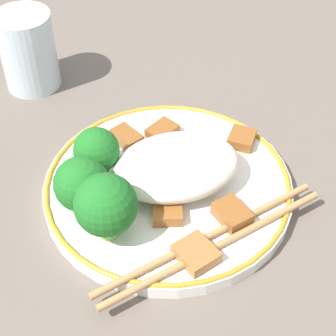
# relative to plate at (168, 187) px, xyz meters

# --- Properties ---
(ground_plane) EXTENTS (3.00, 3.00, 0.00)m
(ground_plane) POSITION_rel_plate_xyz_m (0.00, 0.00, -0.01)
(ground_plane) COLOR #665B51
(plate) EXTENTS (0.23, 0.23, 0.02)m
(plate) POSITION_rel_plate_xyz_m (0.00, 0.00, 0.00)
(plate) COLOR white
(plate) RESTS_ON ground_plane
(rice_mound) EXTENTS (0.12, 0.08, 0.04)m
(rice_mound) POSITION_rel_plate_xyz_m (0.01, 0.00, 0.02)
(rice_mound) COLOR white
(rice_mound) RESTS_ON plate
(broccoli_back_left) EXTENTS (0.04, 0.04, 0.05)m
(broccoli_back_left) POSITION_rel_plate_xyz_m (-0.06, 0.03, 0.04)
(broccoli_back_left) COLOR #72AD4C
(broccoli_back_left) RESTS_ON plate
(broccoli_back_center) EXTENTS (0.05, 0.05, 0.05)m
(broccoli_back_center) POSITION_rel_plate_xyz_m (-0.08, -0.01, 0.03)
(broccoli_back_center) COLOR #72AD4C
(broccoli_back_center) RESTS_ON plate
(broccoli_back_right) EXTENTS (0.05, 0.05, 0.06)m
(broccoli_back_right) POSITION_rel_plate_xyz_m (-0.06, -0.04, 0.04)
(broccoli_back_right) COLOR #72AD4C
(broccoli_back_right) RESTS_ON plate
(meat_near_front) EXTENTS (0.03, 0.04, 0.01)m
(meat_near_front) POSITION_rel_plate_xyz_m (-0.03, 0.06, 0.01)
(meat_near_front) COLOR brown
(meat_near_front) RESTS_ON plate
(meat_near_left) EXTENTS (0.03, 0.03, 0.01)m
(meat_near_left) POSITION_rel_plate_xyz_m (-0.01, -0.04, 0.01)
(meat_near_left) COLOR brown
(meat_near_left) RESTS_ON plate
(meat_near_right) EXTENTS (0.04, 0.03, 0.01)m
(meat_near_right) POSITION_rel_plate_xyz_m (0.01, 0.07, 0.01)
(meat_near_right) COLOR brown
(meat_near_right) RESTS_ON plate
(meat_near_back) EXTENTS (0.04, 0.04, 0.01)m
(meat_near_back) POSITION_rel_plate_xyz_m (0.09, 0.03, 0.01)
(meat_near_back) COLOR brown
(meat_near_back) RESTS_ON plate
(meat_on_rice_edge) EXTENTS (0.04, 0.04, 0.01)m
(meat_on_rice_edge) POSITION_rel_plate_xyz_m (-0.00, -0.09, 0.01)
(meat_on_rice_edge) COLOR #9E6633
(meat_on_rice_edge) RESTS_ON plate
(meat_mid_left) EXTENTS (0.03, 0.04, 0.01)m
(meat_mid_left) POSITION_rel_plate_xyz_m (0.04, -0.06, 0.01)
(meat_mid_left) COLOR brown
(meat_mid_left) RESTS_ON plate
(chopsticks) EXTENTS (0.22, 0.08, 0.01)m
(chopsticks) POSITION_rel_plate_xyz_m (0.02, -0.08, 0.01)
(chopsticks) COLOR #AD8451
(chopsticks) RESTS_ON plate
(drinking_glass) EXTENTS (0.06, 0.06, 0.09)m
(drinking_glass) POSITION_rel_plate_xyz_m (-0.10, 0.21, 0.04)
(drinking_glass) COLOR silver
(drinking_glass) RESTS_ON ground_plane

